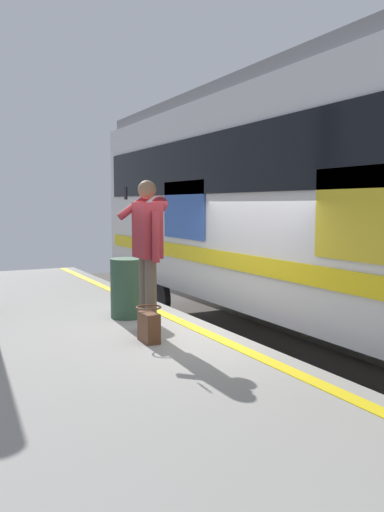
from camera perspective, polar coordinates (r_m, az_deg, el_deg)
name	(u,v)px	position (r m, az deg, el deg)	size (l,w,h in m)	color
ground_plane	(212,393)	(7.08, 2.21, -14.68)	(24.45, 24.45, 0.00)	#4C4742
platform	(48,385)	(6.22, -15.43, -13.34)	(13.76, 4.22, 0.92)	gray
safety_line	(192,326)	(6.67, -0.02, -7.67)	(13.48, 0.16, 0.01)	yellow
track_rail_near	(299,371)	(7.82, 11.59, -12.17)	(17.89, 0.08, 0.16)	slate
track_rail_far	(372,358)	(8.77, 19.03, -10.41)	(17.89, 0.08, 0.16)	slate
train_carriage	(339,193)	(7.97, 15.67, 6.62)	(11.58, 3.05, 4.17)	silver
passenger	(148,243)	(6.25, -4.79, 1.39)	(0.57, 0.55, 1.82)	brown
handbag	(149,326)	(5.94, -4.71, -7.55)	(0.31, 0.29, 0.41)	#59331E
trash_bin	(128,288)	(7.21, -6.98, -3.47)	(0.47, 0.47, 0.81)	#2D4C38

